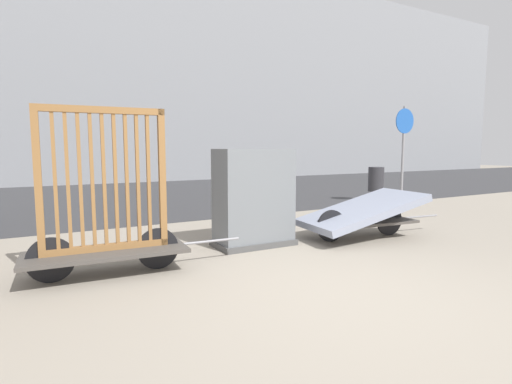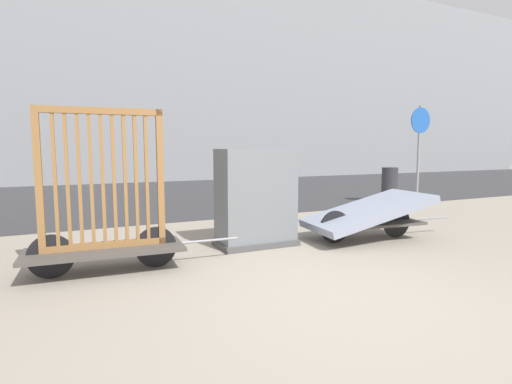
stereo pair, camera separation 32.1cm
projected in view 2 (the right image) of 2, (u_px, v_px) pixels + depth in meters
ground_plane at (340, 300)px, 3.60m from camera, size 60.00×60.00×0.00m
road_strip at (150, 195)px, 11.63m from camera, size 56.00×9.21×0.01m
building_facade at (117, 71)px, 17.05m from camera, size 48.00×4.00×9.31m
bike_cart_with_bedframe at (105, 218)px, 4.33m from camera, size 2.37×0.76×1.79m
bike_cart_with_mattress at (367, 214)px, 5.92m from camera, size 2.45×1.21×0.69m
utility_cabinet at (256, 201)px, 5.56m from camera, size 1.10×0.60×1.35m
trash_bin at (390, 180)px, 9.01m from camera, size 0.35×0.35×0.93m
sign_post at (419, 140)px, 9.27m from camera, size 0.59×0.06×2.35m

